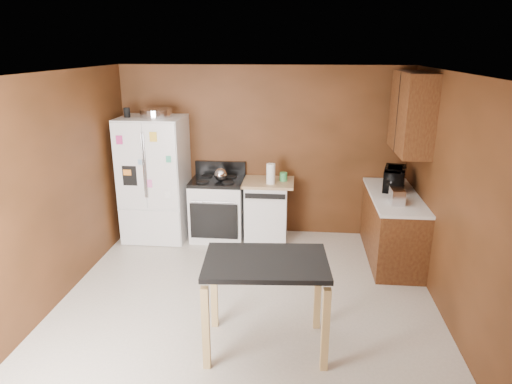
# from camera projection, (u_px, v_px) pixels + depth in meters

# --- Properties ---
(floor) EXTENTS (4.50, 4.50, 0.00)m
(floor) POSITION_uv_depth(u_px,v_px,m) (246.00, 308.00, 5.01)
(floor) COLOR beige
(floor) RESTS_ON ground
(ceiling) EXTENTS (4.50, 4.50, 0.00)m
(ceiling) POSITION_uv_depth(u_px,v_px,m) (244.00, 74.00, 4.25)
(ceiling) COLOR white
(ceiling) RESTS_ON ground
(wall_back) EXTENTS (4.20, 0.00, 4.20)m
(wall_back) POSITION_uv_depth(u_px,v_px,m) (263.00, 152.00, 6.76)
(wall_back) COLOR brown
(wall_back) RESTS_ON ground
(wall_front) EXTENTS (4.20, 0.00, 4.20)m
(wall_front) POSITION_uv_depth(u_px,v_px,m) (195.00, 333.00, 2.49)
(wall_front) COLOR brown
(wall_front) RESTS_ON ground
(wall_left) EXTENTS (0.00, 4.50, 4.50)m
(wall_left) POSITION_uv_depth(u_px,v_px,m) (48.00, 194.00, 4.82)
(wall_left) COLOR brown
(wall_left) RESTS_ON ground
(wall_right) EXTENTS (0.00, 4.50, 4.50)m
(wall_right) POSITION_uv_depth(u_px,v_px,m) (459.00, 207.00, 4.43)
(wall_right) COLOR brown
(wall_right) RESTS_ON ground
(roasting_pan) EXTENTS (0.45, 0.45, 0.11)m
(roasting_pan) POSITION_uv_depth(u_px,v_px,m) (156.00, 113.00, 6.37)
(roasting_pan) COLOR silver
(roasting_pan) RESTS_ON refrigerator
(pen_cup) EXTENTS (0.09, 0.09, 0.13)m
(pen_cup) POSITION_uv_depth(u_px,v_px,m) (127.00, 113.00, 6.34)
(pen_cup) COLOR black
(pen_cup) RESTS_ON refrigerator
(kettle) EXTENTS (0.19, 0.19, 0.19)m
(kettle) POSITION_uv_depth(u_px,v_px,m) (221.00, 175.00, 6.52)
(kettle) COLOR silver
(kettle) RESTS_ON gas_range
(paper_towel) EXTENTS (0.15, 0.15, 0.29)m
(paper_towel) POSITION_uv_depth(u_px,v_px,m) (271.00, 174.00, 6.41)
(paper_towel) COLOR white
(paper_towel) RESTS_ON dishwasher
(green_canister) EXTENTS (0.13, 0.13, 0.12)m
(green_canister) POSITION_uv_depth(u_px,v_px,m) (283.00, 177.00, 6.57)
(green_canister) COLOR #40A759
(green_canister) RESTS_ON dishwasher
(toaster) EXTENTS (0.16, 0.25, 0.19)m
(toaster) POSITION_uv_depth(u_px,v_px,m) (397.00, 196.00, 5.59)
(toaster) COLOR silver
(toaster) RESTS_ON right_cabinets
(microwave) EXTENTS (0.44, 0.55, 0.27)m
(microwave) POSITION_uv_depth(u_px,v_px,m) (394.00, 180.00, 6.13)
(microwave) COLOR black
(microwave) RESTS_ON right_cabinets
(refrigerator) EXTENTS (0.90, 0.80, 1.80)m
(refrigerator) POSITION_uv_depth(u_px,v_px,m) (155.00, 179.00, 6.64)
(refrigerator) COLOR white
(refrigerator) RESTS_ON ground
(gas_range) EXTENTS (0.76, 0.68, 1.10)m
(gas_range) POSITION_uv_depth(u_px,v_px,m) (218.00, 208.00, 6.75)
(gas_range) COLOR white
(gas_range) RESTS_ON ground
(dishwasher) EXTENTS (0.78, 0.63, 0.89)m
(dishwasher) POSITION_uv_depth(u_px,v_px,m) (267.00, 210.00, 6.71)
(dishwasher) COLOR white
(dishwasher) RESTS_ON ground
(right_cabinets) EXTENTS (0.63, 1.58, 2.45)m
(right_cabinets) POSITION_uv_depth(u_px,v_px,m) (398.00, 193.00, 5.96)
(right_cabinets) COLOR brown
(right_cabinets) RESTS_ON ground
(island) EXTENTS (1.17, 0.83, 0.91)m
(island) POSITION_uv_depth(u_px,v_px,m) (266.00, 275.00, 4.16)
(island) COLOR black
(island) RESTS_ON ground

